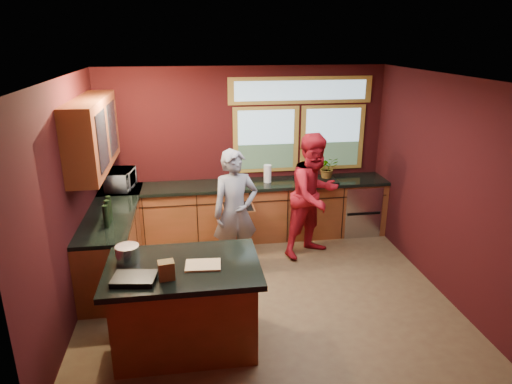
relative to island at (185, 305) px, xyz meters
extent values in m
plane|color=brown|center=(0.99, 0.92, -0.48)|extent=(4.50, 4.50, 0.00)
cube|color=black|center=(0.99, 2.92, 0.87)|extent=(4.50, 0.02, 2.70)
cube|color=black|center=(0.99, -1.08, 0.87)|extent=(4.50, 0.02, 2.70)
cube|color=black|center=(-1.26, 0.92, 0.87)|extent=(0.02, 4.00, 2.70)
cube|color=black|center=(3.24, 0.92, 0.87)|extent=(0.02, 4.00, 2.70)
cube|color=silver|center=(0.99, 0.92, 2.22)|extent=(4.50, 4.00, 0.02)
cube|color=#87A9BB|center=(1.34, 2.90, 1.07)|extent=(1.06, 0.02, 1.06)
cube|color=#87A9BB|center=(2.44, 2.90, 1.07)|extent=(1.06, 0.02, 1.06)
cube|color=olive|center=(1.89, 2.90, 1.84)|extent=(2.30, 0.02, 0.42)
cube|color=brown|center=(-1.08, 1.77, 1.47)|extent=(0.36, 1.80, 0.90)
cube|color=brown|center=(0.99, 2.62, -0.04)|extent=(4.50, 0.60, 0.88)
cube|color=black|center=(0.99, 2.61, 0.43)|extent=(4.50, 0.64, 0.05)
cube|color=#B7B7BC|center=(2.84, 2.60, -0.05)|extent=(0.60, 0.58, 0.85)
cube|color=black|center=(2.09, 2.58, 0.43)|extent=(0.66, 0.46, 0.05)
cube|color=brown|center=(-0.96, 1.77, -0.04)|extent=(0.60, 2.30, 0.88)
cube|color=black|center=(-0.95, 1.77, 0.43)|extent=(0.64, 2.30, 0.05)
cube|color=brown|center=(0.00, 0.00, -0.04)|extent=(1.40, 0.90, 0.88)
cube|color=black|center=(0.00, 0.00, 0.44)|extent=(1.55, 1.05, 0.06)
imported|color=slate|center=(0.69, 1.56, 0.39)|extent=(0.70, 0.53, 1.73)
imported|color=#A4131D|center=(1.89, 1.90, 0.44)|extent=(1.12, 1.04, 1.85)
imported|color=#999999|center=(-0.93, 2.62, 0.60)|extent=(0.43, 0.58, 0.29)
imported|color=#999999|center=(2.31, 2.67, 0.63)|extent=(0.32, 0.28, 0.36)
cylinder|color=silver|center=(1.32, 2.62, 0.59)|extent=(0.12, 0.12, 0.28)
cube|color=tan|center=(0.20, -0.05, 0.48)|extent=(0.37, 0.27, 0.02)
cylinder|color=silver|center=(-0.55, 0.15, 0.56)|extent=(0.24, 0.24, 0.18)
cube|color=brown|center=(-0.15, -0.25, 0.56)|extent=(0.17, 0.14, 0.18)
cube|color=black|center=(-0.45, -0.25, 0.49)|extent=(0.44, 0.34, 0.05)
camera|label=1|loc=(0.12, -4.16, 2.66)|focal=32.00mm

